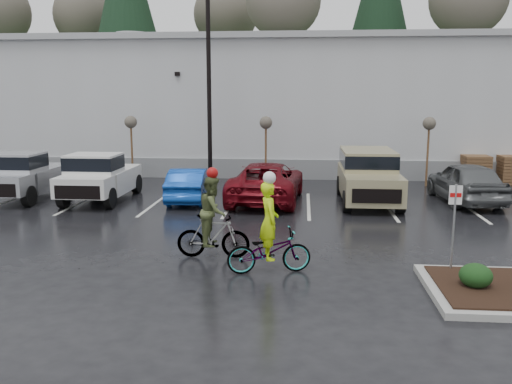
# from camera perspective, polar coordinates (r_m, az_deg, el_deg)

# --- Properties ---
(ground) EXTENTS (120.00, 120.00, 0.00)m
(ground) POSITION_cam_1_polar(r_m,az_deg,el_deg) (13.21, 3.67, -8.55)
(ground) COLOR black
(ground) RESTS_ON ground
(warehouse) EXTENTS (60.50, 15.50, 7.20)m
(warehouse) POSITION_cam_1_polar(r_m,az_deg,el_deg) (34.49, 4.61, 9.33)
(warehouse) COLOR #B5B7BA
(warehouse) RESTS_ON ground
(wooded_ridge) EXTENTS (80.00, 25.00, 6.00)m
(wooded_ridge) POSITION_cam_1_polar(r_m,az_deg,el_deg) (57.51, 4.77, 9.11)
(wooded_ridge) COLOR #1F3D19
(wooded_ridge) RESTS_ON ground
(lamppost) EXTENTS (0.50, 1.00, 9.22)m
(lamppost) POSITION_cam_1_polar(r_m,az_deg,el_deg) (24.90, -5.01, 13.60)
(lamppost) COLOR black
(lamppost) RESTS_ON ground
(sapling_west) EXTENTS (0.60, 0.60, 3.20)m
(sapling_west) POSITION_cam_1_polar(r_m,az_deg,el_deg) (26.84, -13.04, 6.82)
(sapling_west) COLOR #4C341E
(sapling_west) RESTS_ON ground
(sapling_mid) EXTENTS (0.60, 0.60, 3.20)m
(sapling_mid) POSITION_cam_1_polar(r_m,az_deg,el_deg) (25.60, 1.04, 6.92)
(sapling_mid) COLOR #4C341E
(sapling_mid) RESTS_ON ground
(sapling_east) EXTENTS (0.60, 0.60, 3.20)m
(sapling_east) POSITION_cam_1_polar(r_m,az_deg,el_deg) (26.18, 17.76, 6.51)
(sapling_east) COLOR #4C341E
(sapling_east) RESTS_ON ground
(pallet_stack_a) EXTENTS (1.20, 1.20, 1.35)m
(pallet_stack_a) POSITION_cam_1_polar(r_m,az_deg,el_deg) (27.99, 22.08, 2.24)
(pallet_stack_a) COLOR #4C341E
(pallet_stack_a) RESTS_ON ground
(pallet_stack_b) EXTENTS (1.20, 1.20, 1.35)m
(pallet_stack_b) POSITION_cam_1_polar(r_m,az_deg,el_deg) (28.54, 25.34, 2.14)
(pallet_stack_b) COLOR #4C341E
(pallet_stack_b) RESTS_ON ground
(shrub_a) EXTENTS (0.70, 0.70, 0.52)m
(shrub_a) POSITION_cam_1_polar(r_m,az_deg,el_deg) (12.70, 22.13, -8.15)
(shrub_a) COLOR black
(shrub_a) RESTS_ON curb_island
(fire_lane_sign) EXTENTS (0.30, 0.05, 2.20)m
(fire_lane_sign) POSITION_cam_1_polar(r_m,az_deg,el_deg) (13.50, 20.13, -2.57)
(fire_lane_sign) COLOR gray
(fire_lane_sign) RESTS_ON ground
(pickup_silver) EXTENTS (2.10, 5.20, 1.96)m
(pickup_silver) POSITION_cam_1_polar(r_m,az_deg,el_deg) (24.29, -22.83, 1.77)
(pickup_silver) COLOR #B7BABF
(pickup_silver) RESTS_ON ground
(pickup_white) EXTENTS (2.10, 5.20, 1.96)m
(pickup_white) POSITION_cam_1_polar(r_m,az_deg,el_deg) (22.84, -15.80, 1.70)
(pickup_white) COLOR silver
(pickup_white) RESTS_ON ground
(car_blue) EXTENTS (1.67, 4.14, 1.34)m
(car_blue) POSITION_cam_1_polar(r_m,az_deg,el_deg) (21.88, -6.99, 0.82)
(car_blue) COLOR #0D3995
(car_blue) RESTS_ON ground
(car_red) EXTENTS (2.97, 5.80, 1.57)m
(car_red) POSITION_cam_1_polar(r_m,az_deg,el_deg) (21.64, 1.13, 1.10)
(car_red) COLOR #650911
(car_red) RESTS_ON ground
(suv_tan) EXTENTS (2.20, 5.10, 2.06)m
(suv_tan) POSITION_cam_1_polar(r_m,az_deg,el_deg) (21.67, 11.76, 1.55)
(suv_tan) COLOR gray
(suv_tan) RESTS_ON ground
(car_grey) EXTENTS (2.29, 4.94, 1.64)m
(car_grey) POSITION_cam_1_polar(r_m,az_deg,el_deg) (22.93, 21.21, 1.00)
(car_grey) COLOR #5B5E5F
(car_grey) RESTS_ON ground
(cyclist_hivis) EXTENTS (2.15, 1.17, 2.47)m
(cyclist_hivis) POSITION_cam_1_polar(r_m,az_deg,el_deg) (13.04, 1.38, -5.29)
(cyclist_hivis) COLOR #3F3F44
(cyclist_hivis) RESTS_ON ground
(cyclist_olive) EXTENTS (1.86, 0.89, 2.41)m
(cyclist_olive) POSITION_cam_1_polar(r_m,az_deg,el_deg) (14.22, -4.54, -3.52)
(cyclist_olive) COLOR #3F3F44
(cyclist_olive) RESTS_ON ground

